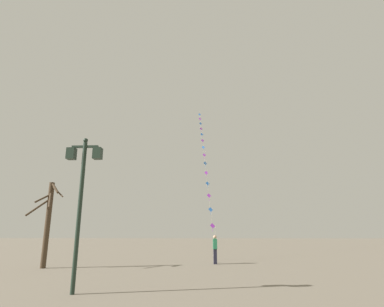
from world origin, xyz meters
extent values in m
plane|color=#756B5B|center=(0.00, 20.00, 0.00)|extent=(160.00, 160.00, 0.00)
cylinder|color=#1E2D23|center=(-3.22, 7.53, 2.47)|extent=(0.14, 0.14, 4.95)
sphere|color=#1E2D23|center=(-3.22, 7.53, 5.03)|extent=(0.16, 0.16, 0.16)
cube|color=#1E2D23|center=(-3.22, 7.53, 4.80)|extent=(0.93, 0.08, 0.08)
cube|color=#1E2D23|center=(-3.69, 7.53, 4.55)|extent=(0.28, 0.28, 0.40)
cube|color=beige|center=(-3.69, 7.53, 4.55)|extent=(0.19, 0.19, 0.30)
cube|color=#1E2D23|center=(-2.75, 7.53, 4.55)|extent=(0.28, 0.28, 0.40)
cube|color=beige|center=(-2.75, 7.53, 4.55)|extent=(0.19, 0.19, 0.30)
cylinder|color=brown|center=(1.61, 18.27, 0.09)|extent=(0.06, 0.06, 0.18)
cylinder|color=silver|center=(1.52, 19.58, 1.26)|extent=(0.19, 2.64, 2.18)
cylinder|color=silver|center=(1.38, 21.68, 3.00)|extent=(0.12, 1.58, 1.31)
cylinder|color=silver|center=(1.28, 23.24, 4.29)|extent=(0.12, 1.58, 1.31)
cylinder|color=silver|center=(1.18, 24.81, 5.58)|extent=(0.12, 1.58, 1.31)
cylinder|color=silver|center=(1.07, 26.37, 6.87)|extent=(0.12, 1.58, 1.31)
cylinder|color=silver|center=(0.97, 27.94, 8.17)|extent=(0.12, 1.58, 1.31)
cylinder|color=silver|center=(0.87, 29.50, 9.46)|extent=(0.12, 1.58, 1.31)
cylinder|color=silver|center=(0.76, 31.07, 10.75)|extent=(0.12, 1.58, 1.31)
cylinder|color=silver|center=(0.66, 32.63, 12.04)|extent=(0.12, 1.58, 1.31)
cylinder|color=silver|center=(0.56, 34.19, 13.34)|extent=(0.12, 1.58, 1.31)
cylinder|color=silver|center=(0.46, 35.76, 14.63)|extent=(0.12, 1.58, 1.31)
cylinder|color=silver|center=(0.35, 37.32, 15.92)|extent=(0.12, 1.58, 1.31)
cylinder|color=silver|center=(0.25, 38.89, 17.22)|extent=(0.12, 1.58, 1.31)
cylinder|color=silver|center=(0.15, 40.45, 18.51)|extent=(0.12, 1.58, 1.31)
cube|color=purple|center=(1.44, 20.90, 2.35)|extent=(0.39, 0.02, 0.39)
cylinder|color=purple|center=(1.44, 20.90, 2.05)|extent=(0.02, 0.03, 0.28)
cube|color=blue|center=(1.33, 22.46, 3.64)|extent=(0.39, 0.03, 0.39)
cylinder|color=blue|center=(1.33, 22.46, 3.35)|extent=(0.02, 0.02, 0.27)
cube|color=purple|center=(1.23, 24.03, 4.93)|extent=(0.39, 0.02, 0.39)
cylinder|color=purple|center=(1.23, 24.03, 4.63)|extent=(0.02, 0.02, 0.29)
cube|color=blue|center=(1.13, 25.59, 6.23)|extent=(0.39, 0.07, 0.39)
cylinder|color=blue|center=(1.13, 25.59, 5.95)|extent=(0.02, 0.02, 0.24)
cube|color=purple|center=(1.02, 27.15, 7.52)|extent=(0.39, 0.07, 0.39)
cylinder|color=purple|center=(1.02, 27.15, 7.23)|extent=(0.02, 0.03, 0.27)
cube|color=blue|center=(0.92, 28.72, 8.81)|extent=(0.38, 0.11, 0.39)
cylinder|color=blue|center=(0.92, 28.72, 8.52)|extent=(0.02, 0.03, 0.26)
cube|color=purple|center=(0.82, 30.28, 10.11)|extent=(0.39, 0.02, 0.39)
cylinder|color=purple|center=(0.82, 30.28, 9.79)|extent=(0.02, 0.02, 0.31)
cube|color=blue|center=(0.71, 31.85, 11.40)|extent=(0.39, 0.08, 0.39)
cylinder|color=blue|center=(0.71, 31.85, 11.13)|extent=(0.02, 0.04, 0.23)
cube|color=purple|center=(0.61, 33.41, 12.69)|extent=(0.39, 0.05, 0.39)
cylinder|color=purple|center=(0.61, 33.41, 12.43)|extent=(0.02, 0.03, 0.21)
cube|color=blue|center=(0.51, 34.98, 13.98)|extent=(0.39, 0.07, 0.39)
cylinder|color=blue|center=(0.51, 34.98, 13.71)|extent=(0.02, 0.03, 0.23)
cube|color=purple|center=(0.40, 36.54, 15.28)|extent=(0.38, 0.09, 0.39)
cylinder|color=purple|center=(0.40, 36.54, 14.98)|extent=(0.02, 0.04, 0.27)
cube|color=blue|center=(0.30, 38.10, 16.57)|extent=(0.38, 0.09, 0.39)
cylinder|color=blue|center=(0.30, 38.10, 16.31)|extent=(0.02, 0.04, 0.19)
cube|color=purple|center=(0.20, 39.67, 17.86)|extent=(0.39, 0.02, 0.39)
cylinder|color=purple|center=(0.20, 39.67, 17.59)|extent=(0.02, 0.05, 0.24)
cube|color=blue|center=(0.09, 41.23, 19.15)|extent=(0.39, 0.02, 0.39)
cylinder|color=blue|center=(0.09, 41.23, 18.89)|extent=(0.02, 0.03, 0.21)
cube|color=#1E1E2D|center=(1.50, 17.31, 0.45)|extent=(0.22, 0.31, 0.90)
cube|color=#26724C|center=(1.50, 17.31, 1.18)|extent=(0.26, 0.39, 0.60)
sphere|color=tan|center=(1.50, 17.31, 1.60)|extent=(0.22, 0.22, 0.22)
cylinder|color=#26724C|center=(1.49, 17.53, 1.35)|extent=(0.11, 0.39, 0.50)
cylinder|color=#423323|center=(-7.87, 14.58, 2.33)|extent=(0.29, 0.29, 4.66)
cylinder|color=#423323|center=(-7.53, 14.29, 4.33)|extent=(0.81, 0.71, 0.73)
cylinder|color=#423323|center=(-7.38, 14.29, 4.13)|extent=(1.05, 0.67, 0.77)
cylinder|color=#423323|center=(-8.15, 14.29, 3.73)|extent=(0.67, 0.69, 0.59)
cylinder|color=#423323|center=(-8.32, 14.22, 3.24)|extent=(1.02, 0.85, 1.06)
cylinder|color=#423323|center=(-7.59, 14.02, 3.61)|extent=(0.70, 1.25, 1.03)
camera|label=1|loc=(1.02, -2.77, 1.89)|focal=29.06mm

